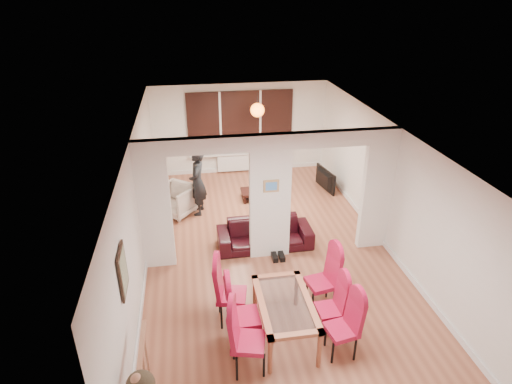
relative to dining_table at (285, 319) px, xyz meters
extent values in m
cube|color=#95553C|center=(0.20, 2.29, -0.34)|extent=(5.00, 9.00, 0.01)
cube|color=white|center=(0.20, 2.29, 0.96)|extent=(5.00, 0.18, 2.60)
cube|color=black|center=(0.20, 6.73, 1.16)|extent=(3.00, 0.08, 1.80)
cube|color=white|center=(0.20, 6.69, -0.04)|extent=(1.40, 0.08, 0.50)
sphere|color=orange|center=(0.50, 5.59, 1.81)|extent=(0.36, 0.36, 0.36)
cube|color=gray|center=(-2.27, -0.11, 1.26)|extent=(0.04, 0.52, 0.67)
cube|color=#4C8CD8|center=(0.20, 2.19, 1.26)|extent=(0.30, 0.03, 0.25)
imported|color=black|center=(0.16, 2.61, -0.05)|extent=(1.99, 0.79, 0.58)
imported|color=#BDADA0|center=(-1.69, 4.36, 0.03)|extent=(1.12, 1.13, 0.74)
imported|color=black|center=(-1.15, 4.32, 0.48)|extent=(0.66, 0.49, 1.64)
imported|color=black|center=(2.20, 5.12, -0.05)|extent=(1.01, 0.31, 0.58)
cylinder|color=#143F19|center=(0.55, 4.72, 0.04)|extent=(0.07, 0.07, 0.28)
imported|color=black|center=(0.73, 4.78, -0.07)|extent=(0.22, 0.22, 0.05)
camera|label=1|loc=(-1.27, -4.99, 4.69)|focal=30.00mm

